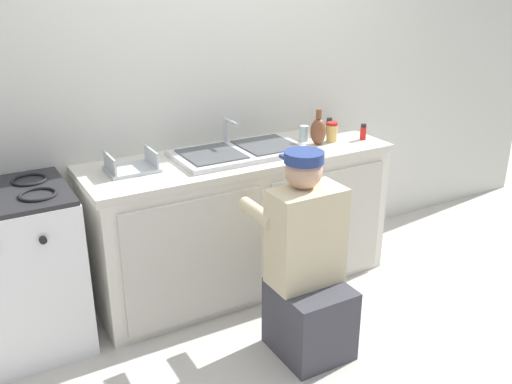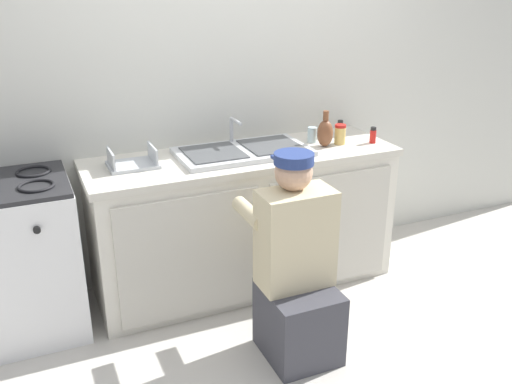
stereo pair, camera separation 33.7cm
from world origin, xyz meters
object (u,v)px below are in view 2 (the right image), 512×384
object	(u,v)px
sink_double_basin	(243,151)
water_glass	(312,135)
stove_range	(20,259)
plumber_person	(296,275)
spice_bottle_red	(373,135)
vase_decorative	(325,133)
dish_rack_tray	(133,163)
condiment_jar	(340,134)
spice_bottle_pepper	(340,128)

from	to	relation	value
sink_double_basin	water_glass	bearing A→B (deg)	5.86
stove_range	plumber_person	world-z (taller)	plumber_person
sink_double_basin	spice_bottle_red	xyz separation A→B (m)	(0.86, -0.12, 0.03)
stove_range	spice_bottle_red	world-z (taller)	spice_bottle_red
stove_range	vase_decorative	distance (m)	1.95
dish_rack_tray	spice_bottle_red	bearing A→B (deg)	-5.53
sink_double_basin	stove_range	world-z (taller)	sink_double_basin
spice_bottle_red	condiment_jar	world-z (taller)	condiment_jar
sink_double_basin	vase_decorative	bearing A→B (deg)	-6.48
spice_bottle_red	sink_double_basin	bearing A→B (deg)	172.26
vase_decorative	condiment_jar	size ratio (longest dim) A/B	1.80
sink_double_basin	vase_decorative	xyz separation A→B (m)	(0.54, -0.06, 0.07)
plumber_person	vase_decorative	distance (m)	1.05
spice_bottle_pepper	condiment_jar	world-z (taller)	condiment_jar
plumber_person	condiment_jar	bearing A→B (deg)	47.23
spice_bottle_red	condiment_jar	bearing A→B (deg)	162.53
vase_decorative	spice_bottle_pepper	distance (m)	0.29
vase_decorative	water_glass	world-z (taller)	vase_decorative
water_glass	sink_double_basin	bearing A→B (deg)	-174.14
plumber_person	water_glass	distance (m)	1.10
vase_decorative	dish_rack_tray	xyz separation A→B (m)	(-1.20, 0.09, -0.07)
condiment_jar	water_glass	bearing A→B (deg)	144.67
sink_double_basin	spice_bottle_pepper	world-z (taller)	sink_double_basin
dish_rack_tray	plumber_person	bearing A→B (deg)	-51.88
spice_bottle_red	dish_rack_tray	size ratio (longest dim) A/B	0.37
spice_bottle_red	spice_bottle_pepper	xyz separation A→B (m)	(-0.10, 0.23, 0.00)
spice_bottle_red	condiment_jar	size ratio (longest dim) A/B	0.82
sink_double_basin	water_glass	size ratio (longest dim) A/B	8.00
spice_bottle_red	spice_bottle_pepper	size ratio (longest dim) A/B	1.00
condiment_jar	sink_double_basin	bearing A→B (deg)	175.48
sink_double_basin	stove_range	distance (m)	1.41
vase_decorative	water_glass	distance (m)	0.12
sink_double_basin	condiment_jar	size ratio (longest dim) A/B	6.25
spice_bottle_pepper	water_glass	bearing A→B (deg)	-165.32
water_glass	condiment_jar	bearing A→B (deg)	-35.33
stove_range	spice_bottle_pepper	xyz separation A→B (m)	(2.09, 0.12, 0.49)
dish_rack_tray	spice_bottle_pepper	bearing A→B (deg)	3.48
sink_double_basin	vase_decorative	size ratio (longest dim) A/B	3.48
spice_bottle_pepper	stove_range	bearing A→B (deg)	-176.73
vase_decorative	spice_bottle_pepper	world-z (taller)	vase_decorative
water_glass	spice_bottle_red	bearing A→B (deg)	-25.53
sink_double_basin	spice_bottle_red	size ratio (longest dim) A/B	7.62
sink_double_basin	dish_rack_tray	bearing A→B (deg)	177.34
dish_rack_tray	water_glass	bearing A→B (deg)	1.03
stove_range	plumber_person	xyz separation A→B (m)	(1.31, -0.78, 0.01)
sink_double_basin	stove_range	xyz separation A→B (m)	(-1.34, -0.00, -0.45)
stove_range	water_glass	distance (m)	1.91
plumber_person	stove_range	bearing A→B (deg)	149.13
spice_bottle_pepper	dish_rack_tray	distance (m)	1.43
stove_range	spice_bottle_red	distance (m)	2.25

